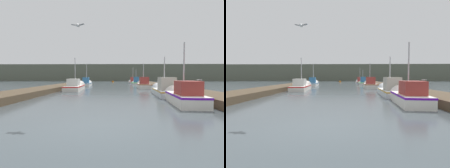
# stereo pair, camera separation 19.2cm
# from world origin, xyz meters

# --- Properties ---
(ground_plane) EXTENTS (200.00, 200.00, 0.00)m
(ground_plane) POSITION_xyz_m (0.00, 0.00, 0.00)
(ground_plane) COLOR #424C51
(dock_left) EXTENTS (2.83, 40.00, 0.46)m
(dock_left) POSITION_xyz_m (-6.84, 16.00, 0.23)
(dock_left) COLOR #4C3D2B
(dock_left) RESTS_ON ground_plane
(dock_right) EXTENTS (2.83, 40.00, 0.46)m
(dock_right) POSITION_xyz_m (6.84, 16.00, 0.23)
(dock_right) COLOR #4C3D2B
(dock_right) RESTS_ON ground_plane
(distant_shore_ridge) EXTENTS (120.00, 16.00, 5.69)m
(distant_shore_ridge) POSITION_xyz_m (0.00, 61.17, 2.85)
(distant_shore_ridge) COLOR #565B4C
(distant_shore_ridge) RESTS_ON ground_plane
(fishing_boat_0) EXTENTS (1.79, 4.61, 3.92)m
(fishing_boat_0) POSITION_xyz_m (4.47, 4.97, 0.47)
(fishing_boat_0) COLOR silver
(fishing_boat_0) RESTS_ON ground_plane
(fishing_boat_1) EXTENTS (1.82, 5.75, 3.64)m
(fishing_boat_1) POSITION_xyz_m (4.59, 9.61, 0.45)
(fishing_boat_1) COLOR silver
(fishing_boat_1) RESTS_ON ground_plane
(fishing_boat_2) EXTENTS (1.88, 6.18, 4.25)m
(fishing_boat_2) POSITION_xyz_m (-4.22, 15.32, 0.39)
(fishing_boat_2) COLOR silver
(fishing_boat_2) RESTS_ON ground_plane
(fishing_boat_3) EXTENTS (1.67, 4.68, 3.77)m
(fishing_boat_3) POSITION_xyz_m (4.27, 18.53, 0.48)
(fishing_boat_3) COLOR silver
(fishing_boat_3) RESTS_ON ground_plane
(fishing_boat_4) EXTENTS (1.52, 5.18, 3.92)m
(fishing_boat_4) POSITION_xyz_m (-4.31, 23.79, 0.41)
(fishing_boat_4) COLOR silver
(fishing_boat_4) RESTS_ON ground_plane
(fishing_boat_5) EXTENTS (1.90, 5.60, 3.40)m
(fishing_boat_5) POSITION_xyz_m (4.45, 28.91, 0.42)
(fishing_boat_5) COLOR silver
(fishing_boat_5) RESTS_ON ground_plane
(fishing_boat_6) EXTENTS (1.69, 4.58, 3.96)m
(fishing_boat_6) POSITION_xyz_m (4.23, 32.93, 0.40)
(fishing_boat_6) COLOR silver
(fishing_boat_6) RESTS_ON ground_plane
(mooring_piling_0) EXTENTS (0.25, 0.25, 1.29)m
(mooring_piling_0) POSITION_xyz_m (-5.35, 26.68, 0.65)
(mooring_piling_0) COLOR #473523
(mooring_piling_0) RESTS_ON ground_plane
(mooring_piling_1) EXTENTS (0.27, 0.27, 1.41)m
(mooring_piling_1) POSITION_xyz_m (5.28, 4.74, 0.71)
(mooring_piling_1) COLOR #473523
(mooring_piling_1) RESTS_ON ground_plane
(mooring_piling_2) EXTENTS (0.28, 0.28, 1.35)m
(mooring_piling_2) POSITION_xyz_m (5.32, 39.64, 0.68)
(mooring_piling_2) COLOR #473523
(mooring_piling_2) RESTS_ON ground_plane
(mooring_piling_3) EXTENTS (0.26, 0.26, 1.17)m
(mooring_piling_3) POSITION_xyz_m (-5.49, 29.78, 0.59)
(mooring_piling_3) COLOR #473523
(mooring_piling_3) RESTS_ON ground_plane
(channel_buoy) EXTENTS (0.58, 0.58, 1.08)m
(channel_buoy) POSITION_xyz_m (-0.25, 40.86, 0.17)
(channel_buoy) COLOR #BF6513
(channel_buoy) RESTS_ON ground_plane
(seagull_lead) EXTENTS (0.56, 0.30, 0.12)m
(seagull_lead) POSITION_xyz_m (-1.06, 2.12, 3.74)
(seagull_lead) COLOR white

